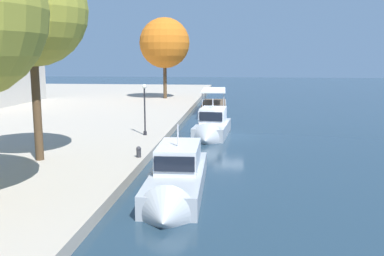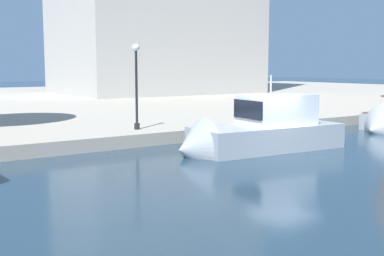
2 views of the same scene
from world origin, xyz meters
name	(u,v)px [view 1 (image 1 of 2)]	position (x,y,z in m)	size (l,w,h in m)	color
ground_plane	(229,136)	(0.00, 0.00, 0.00)	(220.00, 220.00, 0.00)	#1E3342
motor_yacht_0	(176,182)	(-15.93, 2.37, 0.62)	(9.66, 2.83, 4.33)	#9EA3A8
motor_yacht_1	(211,129)	(-0.16, 1.54, 0.64)	(7.92, 3.14, 4.15)	#9EA3A8
tour_boat_2	(213,110)	(15.43, 2.21, 0.32)	(15.01, 3.50, 4.02)	#9EA3A8
mooring_bollard_0	(139,151)	(-10.83, 5.46, 0.97)	(0.31, 0.31, 0.70)	#2D2D33
lamp_post	(145,107)	(-3.21, 6.70, 2.90)	(0.35, 0.35, 4.08)	black
tree_0	(25,9)	(-12.38, 11.53, 9.48)	(6.58, 6.51, 12.13)	#4C3823
tree_1	(163,43)	(27.54, 10.47, 8.81)	(7.50, 7.50, 12.03)	#4C3823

